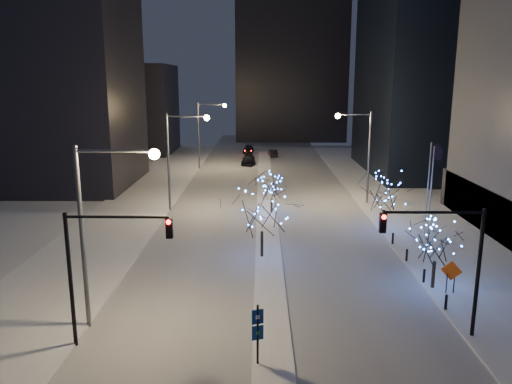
{
  "coord_description": "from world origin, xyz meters",
  "views": [
    {
      "loc": [
        -0.6,
        -22.98,
        13.19
      ],
      "look_at": [
        -0.96,
        13.57,
        5.0
      ],
      "focal_mm": 35.0,
      "sensor_mm": 36.0,
      "label": 1
    }
  ],
  "objects_px": {
    "traffic_signal_east": "(449,251)",
    "wayfinding_sign": "(258,329)",
    "car_mid": "(273,153)",
    "traffic_signal_west": "(100,257)",
    "holiday_tree_plaza_near": "(436,242)",
    "construction_sign": "(451,274)",
    "street_lamp_w_near": "(101,212)",
    "holiday_tree_median_far": "(272,187)",
    "holiday_tree_plaza_far": "(385,194)",
    "car_near": "(248,160)",
    "holiday_tree_median_near": "(262,207)",
    "street_lamp_w_mid": "(178,148)",
    "street_lamp_w_far": "(205,126)",
    "street_lamp_east": "(361,145)",
    "car_far": "(248,150)"
  },
  "relations": [
    {
      "from": "car_near",
      "to": "car_mid",
      "type": "bearing_deg",
      "value": 68.73
    },
    {
      "from": "holiday_tree_plaza_near",
      "to": "construction_sign",
      "type": "xyz_separation_m",
      "value": [
        0.79,
        -0.85,
        -1.76
      ]
    },
    {
      "from": "holiday_tree_median_far",
      "to": "holiday_tree_plaza_near",
      "type": "bearing_deg",
      "value": -61.91
    },
    {
      "from": "street_lamp_w_near",
      "to": "holiday_tree_plaza_near",
      "type": "height_order",
      "value": "street_lamp_w_near"
    },
    {
      "from": "traffic_signal_east",
      "to": "wayfinding_sign",
      "type": "xyz_separation_m",
      "value": [
        -9.67,
        -2.79,
        -2.85
      ]
    },
    {
      "from": "holiday_tree_plaza_far",
      "to": "construction_sign",
      "type": "bearing_deg",
      "value": -86.81
    },
    {
      "from": "traffic_signal_east",
      "to": "wayfinding_sign",
      "type": "height_order",
      "value": "traffic_signal_east"
    },
    {
      "from": "street_lamp_east",
      "to": "holiday_tree_median_far",
      "type": "distance_m",
      "value": 11.04
    },
    {
      "from": "street_lamp_w_near",
      "to": "holiday_tree_median_near",
      "type": "height_order",
      "value": "street_lamp_w_near"
    },
    {
      "from": "traffic_signal_west",
      "to": "holiday_tree_plaza_near",
      "type": "distance_m",
      "value": 20.31
    },
    {
      "from": "street_lamp_w_far",
      "to": "holiday_tree_median_near",
      "type": "relative_size",
      "value": 1.59
    },
    {
      "from": "street_lamp_w_near",
      "to": "car_near",
      "type": "bearing_deg",
      "value": 83.31
    },
    {
      "from": "traffic_signal_east",
      "to": "construction_sign",
      "type": "bearing_deg",
      "value": 66.17
    },
    {
      "from": "street_lamp_w_near",
      "to": "traffic_signal_east",
      "type": "bearing_deg",
      "value": -3.21
    },
    {
      "from": "car_near",
      "to": "holiday_tree_plaza_far",
      "type": "bearing_deg",
      "value": -65.44
    },
    {
      "from": "street_lamp_w_mid",
      "to": "holiday_tree_median_far",
      "type": "height_order",
      "value": "street_lamp_w_mid"
    },
    {
      "from": "holiday_tree_median_near",
      "to": "holiday_tree_plaza_far",
      "type": "xyz_separation_m",
      "value": [
        11.0,
        7.55,
        -0.67
      ]
    },
    {
      "from": "street_lamp_w_mid",
      "to": "wayfinding_sign",
      "type": "relative_size",
      "value": 3.21
    },
    {
      "from": "street_lamp_w_far",
      "to": "construction_sign",
      "type": "height_order",
      "value": "street_lamp_w_far"
    },
    {
      "from": "traffic_signal_east",
      "to": "car_mid",
      "type": "distance_m",
      "value": 64.16
    },
    {
      "from": "car_mid",
      "to": "car_far",
      "type": "bearing_deg",
      "value": -51.63
    },
    {
      "from": "car_near",
      "to": "holiday_tree_plaza_near",
      "type": "xyz_separation_m",
      "value": [
        13.11,
        -48.77,
        2.36
      ]
    },
    {
      "from": "traffic_signal_west",
      "to": "car_near",
      "type": "height_order",
      "value": "traffic_signal_west"
    },
    {
      "from": "street_lamp_w_near",
      "to": "holiday_tree_median_far",
      "type": "relative_size",
      "value": 2.44
    },
    {
      "from": "holiday_tree_median_near",
      "to": "construction_sign",
      "type": "height_order",
      "value": "holiday_tree_median_near"
    },
    {
      "from": "car_far",
      "to": "street_lamp_east",
      "type": "bearing_deg",
      "value": -68.45
    },
    {
      "from": "street_lamp_w_mid",
      "to": "street_lamp_w_far",
      "type": "relative_size",
      "value": 1.0
    },
    {
      "from": "car_mid",
      "to": "car_far",
      "type": "relative_size",
      "value": 0.88
    },
    {
      "from": "street_lamp_w_mid",
      "to": "construction_sign",
      "type": "relative_size",
      "value": 4.7
    },
    {
      "from": "street_lamp_w_mid",
      "to": "traffic_signal_west",
      "type": "bearing_deg",
      "value": -88.94
    },
    {
      "from": "street_lamp_w_mid",
      "to": "street_lamp_w_far",
      "type": "xyz_separation_m",
      "value": [
        0.0,
        25.0,
        0.0
      ]
    },
    {
      "from": "car_near",
      "to": "holiday_tree_plaza_near",
      "type": "relative_size",
      "value": 1.06
    },
    {
      "from": "street_lamp_w_far",
      "to": "traffic_signal_west",
      "type": "relative_size",
      "value": 1.43
    },
    {
      "from": "traffic_signal_west",
      "to": "holiday_tree_plaza_far",
      "type": "relative_size",
      "value": 1.41
    },
    {
      "from": "car_near",
      "to": "street_lamp_w_mid",
      "type": "bearing_deg",
      "value": -98.07
    },
    {
      "from": "holiday_tree_median_far",
      "to": "holiday_tree_plaza_near",
      "type": "height_order",
      "value": "holiday_tree_plaza_near"
    },
    {
      "from": "street_lamp_east",
      "to": "car_near",
      "type": "relative_size",
      "value": 2.06
    },
    {
      "from": "car_near",
      "to": "street_lamp_w_far",
      "type": "bearing_deg",
      "value": -143.87
    },
    {
      "from": "street_lamp_w_near",
      "to": "street_lamp_w_far",
      "type": "relative_size",
      "value": 1.0
    },
    {
      "from": "street_lamp_w_far",
      "to": "traffic_signal_west",
      "type": "distance_m",
      "value": 52.04
    },
    {
      "from": "car_near",
      "to": "car_mid",
      "type": "distance_m",
      "value": 9.6
    },
    {
      "from": "construction_sign",
      "to": "street_lamp_w_near",
      "type": "bearing_deg",
      "value": -143.18
    },
    {
      "from": "street_lamp_w_mid",
      "to": "street_lamp_w_near",
      "type": "bearing_deg",
      "value": -90.0
    },
    {
      "from": "traffic_signal_west",
      "to": "holiday_tree_median_far",
      "type": "height_order",
      "value": "traffic_signal_west"
    },
    {
      "from": "car_mid",
      "to": "holiday_tree_median_far",
      "type": "relative_size",
      "value": 0.95
    },
    {
      "from": "holiday_tree_median_far",
      "to": "holiday_tree_plaza_far",
      "type": "height_order",
      "value": "holiday_tree_plaza_far"
    },
    {
      "from": "car_far",
      "to": "construction_sign",
      "type": "xyz_separation_m",
      "value": [
        14.22,
        -62.79,
        0.79
      ]
    },
    {
      "from": "street_lamp_east",
      "to": "traffic_signal_east",
      "type": "relative_size",
      "value": 1.43
    },
    {
      "from": "street_lamp_w_mid",
      "to": "holiday_tree_plaza_far",
      "type": "xyz_separation_m",
      "value": [
        19.44,
        -6.54,
        -3.19
      ]
    },
    {
      "from": "car_mid",
      "to": "holiday_tree_plaza_near",
      "type": "height_order",
      "value": "holiday_tree_plaza_near"
    }
  ]
}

